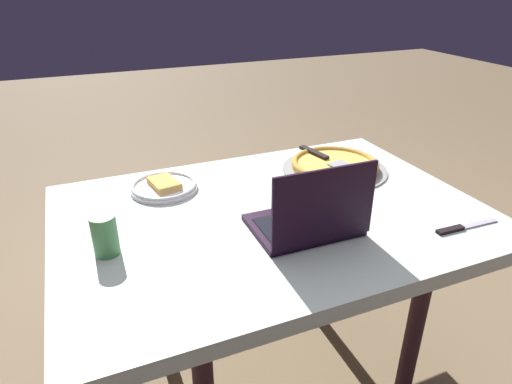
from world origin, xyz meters
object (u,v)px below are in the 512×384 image
dining_table (271,229)px  drink_cup (105,235)px  table_knife (461,228)px  laptop (309,219)px  pizza_plate (164,186)px  pizza_tray (335,165)px

dining_table → drink_cup: drink_cup is taller
table_knife → drink_cup: (0.94, -0.26, 0.05)m
dining_table → laptop: laptop is taller
dining_table → pizza_plate: pizza_plate is taller
pizza_plate → table_knife: pizza_plate is taller
pizza_plate → table_knife: bearing=141.5°
pizza_plate → drink_cup: 0.38m
pizza_plate → drink_cup: (0.22, 0.31, 0.04)m
dining_table → drink_cup: (0.49, 0.04, 0.12)m
laptop → pizza_plate: size_ratio=1.32×
dining_table → pizza_plate: size_ratio=5.73×
table_knife → drink_cup: size_ratio=1.92×
laptop → drink_cup: size_ratio=2.68×
laptop → pizza_tray: (-0.30, -0.36, -0.03)m
pizza_plate → pizza_tray: (-0.62, 0.08, 0.01)m
dining_table → table_knife: table_knife is taller
pizza_plate → pizza_tray: bearing=172.9°
pizza_plate → dining_table: bearing=135.0°
laptop → table_knife: size_ratio=1.39×
dining_table → pizza_plate: bearing=-45.0°
drink_cup → laptop: bearing=167.4°
laptop → table_knife: laptop is taller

